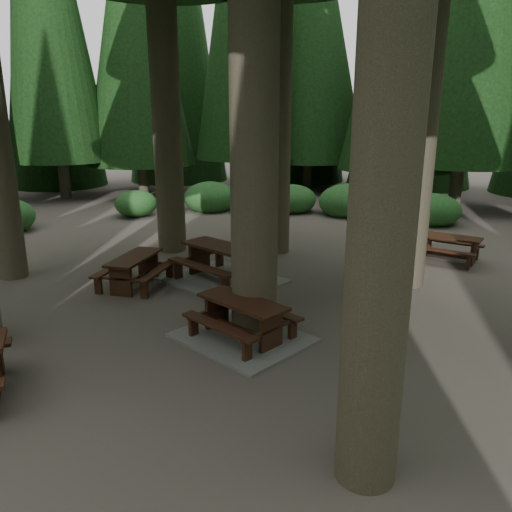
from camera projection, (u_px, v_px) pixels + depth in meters
The scene contains 6 objects.
ground at pixel (214, 320), 9.63m from camera, with size 80.00×80.00×0.00m, color #574E47.
picnic_table_a at pixel (243, 326), 8.78m from camera, with size 2.46×2.17×0.73m.
picnic_table_b at pixel (135, 266), 11.40m from camera, with size 1.79×2.00×0.72m.
picnic_table_c at pixel (222, 268), 11.82m from camera, with size 2.91×2.54×0.87m.
picnic_table_d at pixel (449, 244), 13.39m from camera, with size 1.62×1.32×0.69m.
shrub_ring at pixel (266, 296), 9.76m from camera, with size 23.86×24.64×1.49m.
Camera 1 is at (5.51, -7.05, 3.85)m, focal length 35.00 mm.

